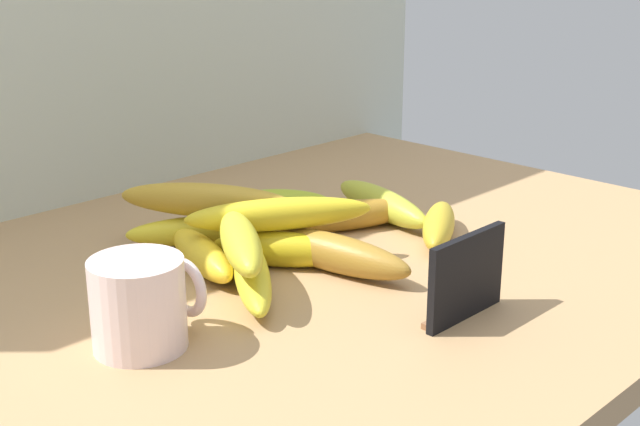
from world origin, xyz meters
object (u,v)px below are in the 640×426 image
object	(u,v)px
banana_2	(202,255)
chalkboard_sign	(466,280)
banana_3	(381,203)
banana_4	(342,216)
banana_10	(206,200)
banana_6	(333,253)
banana_11	(280,214)
banana_9	(241,242)
banana_0	(271,206)
banana_8	(214,230)
banana_1	(251,273)
banana_7	(280,249)
banana_5	(439,225)
coffee_mug	(141,303)

from	to	relation	value
banana_2	chalkboard_sign	bearing A→B (deg)	-69.51
banana_3	banana_4	distance (cm)	7.01
banana_10	banana_6	bearing A→B (deg)	-73.16
banana_11	banana_6	bearing A→B (deg)	-68.45
banana_9	banana_10	world-z (taller)	banana_10
banana_4	banana_11	bearing A→B (deg)	-168.72
banana_9	banana_11	world-z (taller)	banana_11
banana_0	banana_11	bearing A→B (deg)	-127.95
banana_6	banana_0	bearing A→B (deg)	69.55
banana_6	banana_8	bearing A→B (deg)	104.00
banana_0	banana_2	distance (cm)	17.61
banana_4	banana_9	world-z (taller)	banana_9
banana_1	banana_11	world-z (taller)	banana_11
chalkboard_sign	banana_0	world-z (taller)	chalkboard_sign
banana_1	banana_8	xyz separation A→B (cm)	(5.71, 13.03, 0.03)
banana_9	banana_10	distance (cm)	14.54
banana_1	banana_7	world-z (taller)	banana_7
banana_4	banana_10	size ratio (longest dim) A/B	0.97
banana_0	banana_7	xyz separation A→B (cm)	(-9.31, -11.67, -0.19)
banana_0	banana_3	size ratio (longest dim) A/B	0.83
banana_7	banana_9	world-z (taller)	banana_9
banana_5	banana_10	size ratio (longest dim) A/B	0.73
banana_1	banana_4	size ratio (longest dim) A/B	1.03
chalkboard_sign	coffee_mug	size ratio (longest dim) A/B	1.11
banana_0	banana_4	size ratio (longest dim) A/B	0.79
coffee_mug	banana_4	distance (cm)	36.35
banana_3	banana_7	size ratio (longest dim) A/B	1.24
banana_4	banana_9	size ratio (longest dim) A/B	1.19
coffee_mug	banana_7	xyz separation A→B (cm)	(21.81, 5.31, -2.19)
coffee_mug	banana_2	size ratio (longest dim) A/B	0.66
banana_0	banana_5	distance (cm)	21.38
chalkboard_sign	banana_7	world-z (taller)	chalkboard_sign
banana_10	banana_4	bearing A→B (deg)	-25.87
banana_2	banana_9	distance (cm)	8.43
banana_3	banana_10	size ratio (longest dim) A/B	0.91
banana_1	banana_2	world-z (taller)	banana_2
coffee_mug	banana_10	distance (cm)	25.67
banana_0	banana_9	distance (cm)	22.58
banana_4	banana_8	bearing A→B (deg)	153.29
banana_0	banana_10	bearing A→B (deg)	-174.30
banana_2	banana_3	xyz separation A→B (cm)	(27.40, -2.09, 0.07)
banana_1	banana_3	world-z (taller)	banana_3
banana_1	banana_9	xyz separation A→B (cm)	(-1.31, 0.01, 3.71)
banana_2	banana_5	size ratio (longest dim) A/B	0.99
coffee_mug	banana_3	world-z (taller)	coffee_mug
banana_4	banana_5	size ratio (longest dim) A/B	1.33
banana_4	banana_6	xyz separation A→B (cm)	(-10.40, -8.36, 0.23)
banana_3	banana_5	bearing A→B (deg)	-98.21
banana_0	banana_6	xyz separation A→B (cm)	(-6.27, -16.80, -0.07)
chalkboard_sign	banana_7	bearing A→B (deg)	98.21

